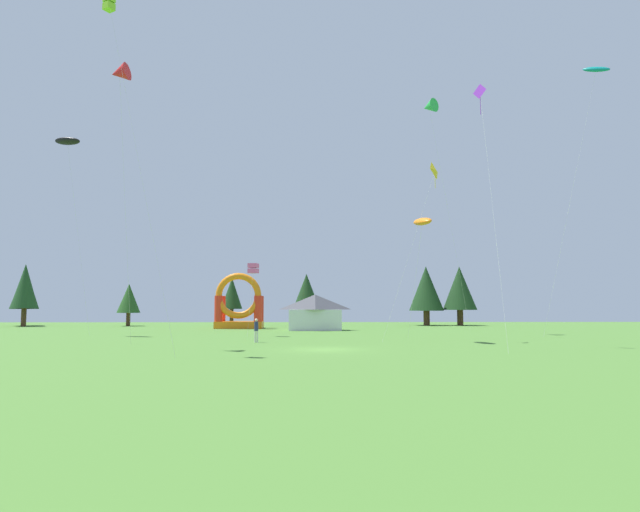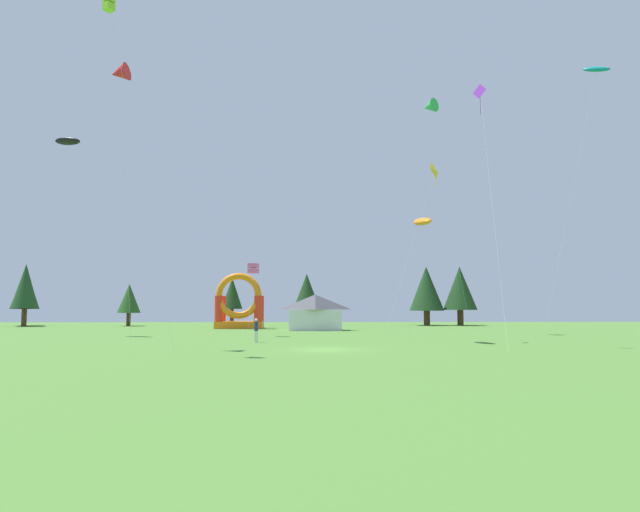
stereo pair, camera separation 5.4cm
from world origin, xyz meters
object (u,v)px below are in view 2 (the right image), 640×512
(kite_yellow_diamond, at_px, (436,171))
(inflatable_orange_dome, at_px, (239,308))
(kite_lime_box, at_px, (109,5))
(kite_orange_parafoil, at_px, (422,222))
(kite_black_parafoil, at_px, (68,141))
(kite_teal_parafoil, at_px, (596,70))
(kite_pink_box, at_px, (253,268))
(festival_tent, at_px, (315,312))
(kite_purple_diamond, at_px, (481,96))
(person_midfield, at_px, (256,328))
(kite_red_delta, at_px, (120,73))
(kite_green_delta, at_px, (429,107))

(kite_yellow_diamond, distance_m, inflatable_orange_dome, 33.55)
(kite_lime_box, distance_m, kite_orange_parafoil, 27.39)
(kite_black_parafoil, relative_size, kite_lime_box, 0.86)
(kite_teal_parafoil, relative_size, inflatable_orange_dome, 3.60)
(kite_pink_box, height_order, festival_tent, kite_pink_box)
(kite_purple_diamond, height_order, person_midfield, kite_purple_diamond)
(kite_black_parafoil, distance_m, kite_red_delta, 19.53)
(kite_teal_parafoil, height_order, kite_purple_diamond, kite_teal_parafoil)
(kite_yellow_diamond, height_order, kite_pink_box, kite_yellow_diamond)
(kite_black_parafoil, xyz_separation_m, person_midfield, (20.17, -11.60, -18.23))
(kite_lime_box, xyz_separation_m, person_midfield, (8.97, 8.96, -21.32))
(kite_red_delta, bearing_deg, kite_black_parafoil, 122.84)
(kite_black_parafoil, relative_size, kite_purple_diamond, 1.02)
(inflatable_orange_dome, bearing_deg, festival_tent, -28.67)
(kite_teal_parafoil, bearing_deg, festival_tent, 146.33)
(kite_lime_box, bearing_deg, kite_yellow_diamond, 23.93)
(kite_teal_parafoil, relative_size, kite_yellow_diamond, 1.70)
(kite_green_delta, height_order, kite_yellow_diamond, kite_green_delta)
(person_midfield, bearing_deg, inflatable_orange_dome, 110.92)
(kite_orange_parafoil, xyz_separation_m, kite_purple_diamond, (3.84, -3.73, 9.09))
(kite_orange_parafoil, height_order, festival_tent, kite_orange_parafoil)
(kite_green_delta, relative_size, kite_purple_diamond, 1.30)
(kite_green_delta, bearing_deg, kite_red_delta, -143.47)
(kite_lime_box, xyz_separation_m, inflatable_orange_dome, (4.44, 35.49, -19.88))
(kite_black_parafoil, distance_m, kite_lime_box, 23.61)
(kite_lime_box, height_order, kite_yellow_diamond, kite_lime_box)
(kite_purple_diamond, bearing_deg, kite_lime_box, -167.41)
(kite_black_parafoil, relative_size, kite_pink_box, 2.90)
(kite_lime_box, height_order, kite_pink_box, kite_lime_box)
(kite_black_parafoil, height_order, kite_pink_box, kite_black_parafoil)
(person_midfield, distance_m, inflatable_orange_dome, 26.96)
(kite_lime_box, distance_m, inflatable_orange_dome, 40.92)
(person_midfield, bearing_deg, kite_teal_parafoil, 19.74)
(kite_yellow_diamond, bearing_deg, festival_tent, 116.18)
(person_midfield, bearing_deg, kite_purple_diamond, 0.91)
(kite_yellow_diamond, height_order, inflatable_orange_dome, kite_yellow_diamond)
(kite_yellow_diamond, xyz_separation_m, festival_tent, (-9.75, 19.84, -11.94))
(inflatable_orange_dome, bearing_deg, kite_black_parafoil, -136.31)
(kite_pink_box, xyz_separation_m, person_midfield, (1.15, -9.20, -5.29))
(kite_pink_box, bearing_deg, kite_orange_parafoil, -30.74)
(kite_yellow_diamond, height_order, person_midfield, kite_yellow_diamond)
(kite_black_parafoil, xyz_separation_m, festival_tent, (25.08, 9.77, -17.26))
(kite_lime_box, bearing_deg, kite_red_delta, 98.35)
(kite_red_delta, bearing_deg, kite_orange_parafoil, 13.33)
(kite_black_parafoil, bearing_deg, kite_teal_parafoil, -8.00)
(kite_teal_parafoil, distance_m, kite_black_parafoil, 51.11)
(kite_black_parafoil, bearing_deg, festival_tent, 21.28)
(kite_lime_box, bearing_deg, kite_green_delta, 42.49)
(kite_orange_parafoil, relative_size, inflatable_orange_dome, 1.49)
(kite_red_delta, xyz_separation_m, inflatable_orange_dome, (5.04, 31.35, -17.01))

